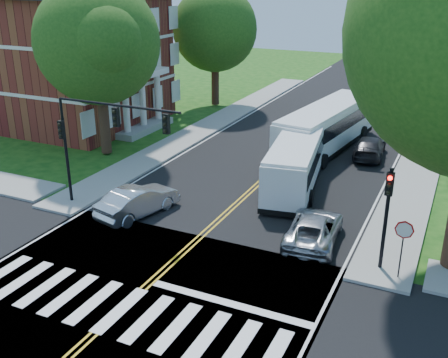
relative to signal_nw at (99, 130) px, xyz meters
The scene contains 21 objects.
ground 9.74m from the signal_nw, 47.67° to the right, with size 140.00×140.00×0.00m, color #124711.
road 13.69m from the signal_nw, 63.16° to the left, with size 14.00×96.00×0.01m, color black.
cross_road 9.73m from the signal_nw, 47.67° to the right, with size 60.00×12.00×0.01m, color black.
center_line 17.20m from the signal_nw, 69.39° to the left, with size 0.36×70.00×0.01m, color gold.
edge_line_w 16.20m from the signal_nw, 93.47° to the left, with size 0.12×70.00×0.01m, color silver.
edge_line_e 20.54m from the signal_nw, 50.90° to the left, with size 0.12×70.00×0.01m, color silver.
crosswalk 10.07m from the signal_nw, 49.80° to the right, with size 12.60×3.00×0.01m, color silver.
stop_bar 11.40m from the signal_nw, 27.30° to the right, with size 6.60×0.40×0.01m, color silver.
sidewalk_nw 19.22m from the signal_nw, 97.50° to the left, with size 2.60×40.00×0.15m, color gray.
sidewalk_ne 23.75m from the signal_nw, 52.69° to the left, with size 2.60×40.00×0.15m, color gray.
tree_west_near 9.96m from the signal_nw, 126.70° to the left, with size 8.00×8.00×11.40m.
tree_west_far 24.27m from the signal_nw, 102.31° to the left, with size 7.60×7.60×10.67m.
brick_building 21.08m from the signal_nw, 139.86° to the left, with size 20.00×13.00×10.80m.
signal_nw is the anchor object (origin of this frame).
signal_ne 14.13m from the signal_nw, ahead, with size 0.30×0.46×4.40m.
stop_sign 15.05m from the signal_nw, ahead, with size 0.76×0.08×2.53m.
bus_lead 11.75m from the signal_nw, 46.91° to the left, with size 4.13×11.29×2.86m.
bus_follow 17.04m from the signal_nw, 62.50° to the left, with size 4.24×12.50×3.17m.
hatchback 4.06m from the signal_nw, ahead, with size 1.61×4.62×1.52m, color silver.
suv 11.50m from the signal_nw, ahead, with size 2.22×4.81×1.34m, color #A3A5AA.
dark_sedan 18.67m from the signal_nw, 53.73° to the left, with size 1.91×4.71×1.37m, color black.
Camera 1 is at (10.41, -13.58, 11.61)m, focal length 42.00 mm.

